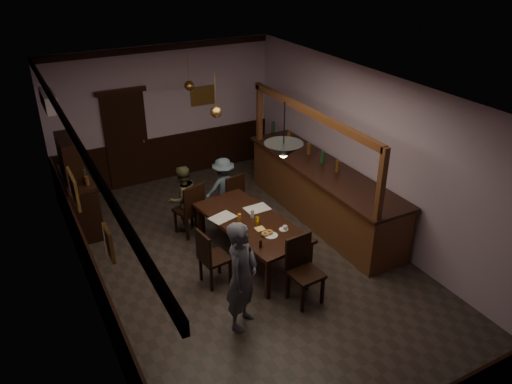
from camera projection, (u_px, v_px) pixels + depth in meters
room at (248, 187)px, 7.77m from camera, size 5.01×8.01×3.01m
dining_table at (251, 224)px, 8.36m from camera, size 1.30×2.32×0.75m
chair_far_left at (191, 208)px, 9.08m from camera, size 0.56×0.56×1.05m
chair_far_right at (232, 195)px, 9.57m from camera, size 0.51×0.51×1.00m
chair_near at (302, 266)px, 7.47m from camera, size 0.50×0.50×1.06m
chair_side at (210, 256)px, 7.80m from camera, size 0.47×0.47×0.98m
person_standing at (242, 276)px, 6.84m from camera, size 0.73×0.69×1.67m
person_seated_left at (183, 198)px, 9.25m from camera, size 0.72×0.62×1.28m
person_seated_right at (224, 187)px, 9.74m from camera, size 0.78×0.45×1.21m
newspaper_left at (222, 217)px, 8.41m from camera, size 0.49×0.40×0.01m
newspaper_right at (257, 209)px, 8.69m from camera, size 0.43×0.31×0.01m
napkin at (260, 229)px, 8.10m from camera, size 0.17×0.17×0.00m
saucer at (284, 229)px, 8.07m from camera, size 0.15×0.15×0.01m
coffee_cup at (285, 228)px, 8.03m from camera, size 0.09×0.09×0.07m
pastry_plate at (271, 235)px, 7.91m from camera, size 0.22×0.22×0.01m
pastry_ring_a at (265, 234)px, 7.90m from camera, size 0.13×0.13×0.04m
pastry_ring_b at (269, 232)px, 7.94m from camera, size 0.13×0.13×0.04m
soda_can at (257, 220)px, 8.22m from camera, size 0.07×0.07×0.12m
beer_glass at (239, 219)px, 8.17m from camera, size 0.06×0.06×0.20m
water_glass at (252, 214)px, 8.39m from camera, size 0.06×0.06×0.15m
pepper_mill at (261, 244)px, 7.58m from camera, size 0.04×0.04×0.14m
sideboard at (78, 193)px, 9.27m from camera, size 0.49×1.38×1.83m
bar_counter at (322, 191)px, 9.63m from camera, size 0.95×4.10×2.30m
door_back at (127, 141)px, 10.69m from camera, size 0.90×0.06×2.10m
ac_unit at (49, 101)px, 8.61m from camera, size 0.20×0.85×0.30m
picture_left_small at (109, 243)px, 5.19m from camera, size 0.04×0.28×0.36m
picture_left_large at (74, 189)px, 7.28m from camera, size 0.04×0.62×0.48m
picture_back at (203, 96)px, 11.11m from camera, size 0.55×0.04×0.42m
pendant_iron at (284, 150)px, 7.04m from camera, size 0.56×0.56×0.82m
pendant_brass_mid at (216, 112)px, 8.53m from camera, size 0.20×0.20×0.81m
pendant_brass_far at (189, 86)px, 10.00m from camera, size 0.20×0.20×0.81m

